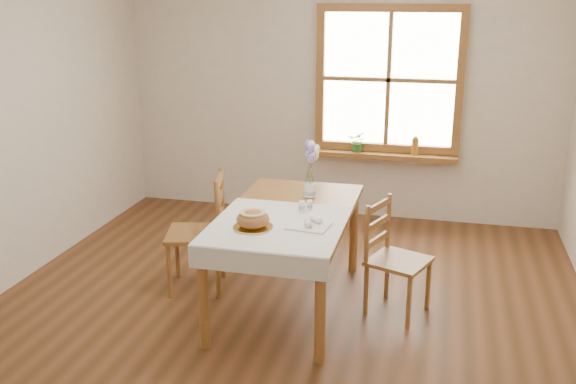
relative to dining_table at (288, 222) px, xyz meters
name	(u,v)px	position (x,y,z in m)	size (l,w,h in m)	color
ground	(278,322)	(0.00, -0.30, -0.66)	(5.00, 5.00, 0.00)	brown
room_walls	(277,86)	(0.00, -0.30, 1.04)	(4.60, 5.10, 2.65)	silver
window	(389,80)	(0.50, 2.17, 0.79)	(1.46, 0.08, 1.46)	#9C6430
window_sill	(385,155)	(0.50, 2.10, 0.03)	(1.46, 0.20, 0.05)	#9C6430
dining_table	(288,222)	(0.00, 0.00, 0.00)	(0.90, 1.60, 0.75)	#9C6430
table_linen	(277,225)	(0.00, -0.30, 0.09)	(0.91, 0.99, 0.01)	white
chair_left	(195,232)	(-0.78, 0.12, -0.19)	(0.44, 0.46, 0.95)	#9C6430
chair_right	(399,259)	(0.82, 0.07, -0.24)	(0.40, 0.42, 0.85)	#9C6430
bread_plate	(253,227)	(-0.14, -0.42, 0.10)	(0.26, 0.26, 0.01)	white
bread_loaf	(253,218)	(-0.14, -0.42, 0.17)	(0.22, 0.22, 0.12)	#A96E3C
egg_napkin	(309,226)	(0.22, -0.30, 0.10)	(0.27, 0.23, 0.01)	white
eggs	(309,222)	(0.22, -0.30, 0.13)	(0.21, 0.19, 0.05)	white
salt_shaker	(302,206)	(0.11, -0.02, 0.14)	(0.05, 0.05, 0.09)	white
pepper_shaker	(309,205)	(0.15, 0.04, 0.14)	(0.04, 0.04, 0.08)	white
flower_vase	(310,191)	(0.09, 0.37, 0.14)	(0.10, 0.10, 0.11)	white
lavender_bouquet	(310,165)	(0.09, 0.37, 0.35)	(0.17, 0.17, 0.32)	#7660AA
potted_plant	(358,144)	(0.22, 2.10, 0.13)	(0.19, 0.22, 0.17)	#306F2C
amber_bottle	(415,145)	(0.80, 2.10, 0.15)	(0.07, 0.07, 0.19)	#B26E20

